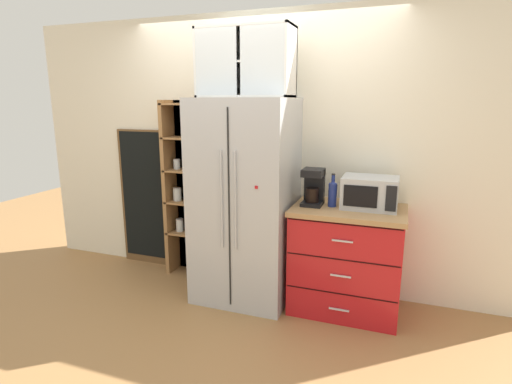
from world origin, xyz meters
TOP-DOWN VIEW (x-y plane):
  - ground_plane at (0.00, 0.00)m, footprint 10.68×10.68m
  - wall_back_cream at (0.00, 0.40)m, footprint 4.98×0.10m
  - refrigerator at (0.00, -0.01)m, footprint 0.83×0.74m
  - pantry_shelf_column at (-0.70, 0.29)m, footprint 0.53×0.26m
  - counter_cabinet at (0.90, 0.04)m, footprint 0.92×0.64m
  - microwave at (1.05, 0.09)m, footprint 0.44×0.33m
  - coffee_maker at (0.59, 0.05)m, footprint 0.17×0.20m
  - mug_cream at (0.90, 0.03)m, footprint 0.11×0.08m
  - bottle_cobalt at (0.76, 0.04)m, footprint 0.07×0.07m
  - bottle_clear at (0.90, 0.14)m, footprint 0.06×0.06m
  - upper_cabinet at (0.00, 0.04)m, footprint 0.80×0.32m
  - chalkboard_menu at (-1.29, 0.33)m, footprint 0.60×0.04m

SIDE VIEW (x-z plane):
  - ground_plane at x=0.00m, z-range 0.00..0.00m
  - counter_cabinet at x=0.90m, z-range 0.00..0.90m
  - chalkboard_menu at x=-1.29m, z-range 0.00..1.47m
  - refrigerator at x=0.00m, z-range 0.00..1.79m
  - pantry_shelf_column at x=-0.70m, z-range 0.01..1.78m
  - mug_cream at x=0.90m, z-range 0.90..0.98m
  - bottle_clear at x=0.90m, z-range 0.89..1.14m
  - bottle_cobalt at x=0.76m, z-range 0.89..1.16m
  - microwave at x=1.05m, z-range 0.90..1.16m
  - coffee_maker at x=0.59m, z-range 0.90..1.21m
  - wall_back_cream at x=0.00m, z-range 0.00..2.55m
  - upper_cabinet at x=0.00m, z-range 1.79..2.35m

